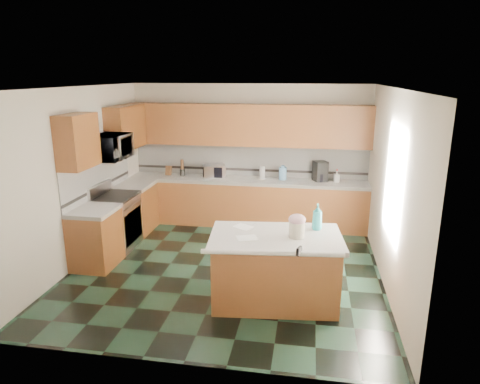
% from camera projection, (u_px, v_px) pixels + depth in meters
% --- Properties ---
extents(floor, '(4.60, 4.60, 0.00)m').
position_uv_depth(floor, '(227.00, 267.00, 6.58)').
color(floor, black).
rests_on(floor, ground).
extents(ceiling, '(4.60, 4.60, 0.00)m').
position_uv_depth(ceiling, '(225.00, 87.00, 5.86)').
color(ceiling, white).
rests_on(ceiling, ground).
extents(wall_back, '(4.60, 0.04, 2.70)m').
position_uv_depth(wall_back, '(249.00, 154.00, 8.42)').
color(wall_back, silver).
rests_on(wall_back, ground).
extents(wall_front, '(4.60, 0.04, 2.70)m').
position_uv_depth(wall_front, '(177.00, 243.00, 4.02)').
color(wall_front, silver).
rests_on(wall_front, ground).
extents(wall_left, '(0.04, 4.60, 2.70)m').
position_uv_depth(wall_left, '(79.00, 177.00, 6.59)').
color(wall_left, silver).
rests_on(wall_left, ground).
extents(wall_right, '(0.04, 4.60, 2.70)m').
position_uv_depth(wall_right, '(392.00, 190.00, 5.85)').
color(wall_right, silver).
rests_on(wall_right, ground).
extents(back_base_cab, '(4.60, 0.60, 0.86)m').
position_uv_depth(back_base_cab, '(246.00, 203.00, 8.37)').
color(back_base_cab, '#3C1D09').
rests_on(back_base_cab, ground).
extents(back_countertop, '(4.60, 0.64, 0.06)m').
position_uv_depth(back_countertop, '(246.00, 180.00, 8.24)').
color(back_countertop, white).
rests_on(back_countertop, back_base_cab).
extents(back_upper_cab, '(4.60, 0.33, 0.78)m').
position_uv_depth(back_upper_cab, '(248.00, 125.00, 8.09)').
color(back_upper_cab, '#3C1D09').
rests_on(back_upper_cab, wall_back).
extents(back_backsplash, '(4.60, 0.02, 0.63)m').
position_uv_depth(back_backsplash, '(249.00, 160.00, 8.43)').
color(back_backsplash, silver).
rests_on(back_backsplash, back_countertop).
extents(back_accent_band, '(4.60, 0.01, 0.05)m').
position_uv_depth(back_accent_band, '(249.00, 170.00, 8.47)').
color(back_accent_band, black).
rests_on(back_accent_band, back_countertop).
extents(left_base_cab_rear, '(0.60, 0.82, 0.86)m').
position_uv_depth(left_base_cab_rear, '(135.00, 209.00, 8.01)').
color(left_base_cab_rear, '#3C1D09').
rests_on(left_base_cab_rear, ground).
extents(left_counter_rear, '(0.64, 0.82, 0.06)m').
position_uv_depth(left_counter_rear, '(134.00, 185.00, 7.89)').
color(left_counter_rear, white).
rests_on(left_counter_rear, left_base_cab_rear).
extents(left_base_cab_front, '(0.60, 0.72, 0.86)m').
position_uv_depth(left_base_cab_front, '(96.00, 239.00, 6.56)').
color(left_base_cab_front, '#3C1D09').
rests_on(left_base_cab_front, ground).
extents(left_counter_front, '(0.64, 0.72, 0.06)m').
position_uv_depth(left_counter_front, '(93.00, 211.00, 6.44)').
color(left_counter_front, white).
rests_on(left_counter_front, left_base_cab_front).
extents(left_backsplash, '(0.02, 2.30, 0.63)m').
position_uv_depth(left_backsplash, '(98.00, 176.00, 7.14)').
color(left_backsplash, silver).
rests_on(left_backsplash, wall_left).
extents(left_accent_band, '(0.01, 2.30, 0.05)m').
position_uv_depth(left_accent_band, '(100.00, 187.00, 7.19)').
color(left_accent_band, black).
rests_on(left_accent_band, wall_left).
extents(left_upper_cab_rear, '(0.33, 1.09, 0.78)m').
position_uv_depth(left_upper_cab_rear, '(126.00, 127.00, 7.76)').
color(left_upper_cab_rear, '#3C1D09').
rests_on(left_upper_cab_rear, wall_left).
extents(left_upper_cab_front, '(0.33, 0.72, 0.78)m').
position_uv_depth(left_upper_cab_front, '(78.00, 141.00, 6.17)').
color(left_upper_cab_front, '#3C1D09').
rests_on(left_upper_cab_front, wall_left).
extents(range_body, '(0.60, 0.76, 0.88)m').
position_uv_depth(range_body, '(117.00, 223.00, 7.26)').
color(range_body, '#B7B7BC').
rests_on(range_body, ground).
extents(range_oven_door, '(0.02, 0.68, 0.55)m').
position_uv_depth(range_oven_door, '(133.00, 226.00, 7.22)').
color(range_oven_door, black).
rests_on(range_oven_door, range_body).
extents(range_cooktop, '(0.62, 0.78, 0.04)m').
position_uv_depth(range_cooktop, '(115.00, 197.00, 7.14)').
color(range_cooktop, black).
rests_on(range_cooktop, range_body).
extents(range_handle, '(0.02, 0.66, 0.02)m').
position_uv_depth(range_handle, '(133.00, 204.00, 7.12)').
color(range_handle, '#B7B7BC').
rests_on(range_handle, range_body).
extents(range_backguard, '(0.06, 0.76, 0.18)m').
position_uv_depth(range_backguard, '(100.00, 189.00, 7.14)').
color(range_backguard, '#B7B7BC').
rests_on(range_backguard, range_body).
extents(microwave, '(0.50, 0.73, 0.41)m').
position_uv_depth(microwave, '(111.00, 147.00, 6.91)').
color(microwave, '#B7B7BC').
rests_on(microwave, wall_left).
extents(island_base, '(1.64, 1.04, 0.86)m').
position_uv_depth(island_base, '(275.00, 271.00, 5.51)').
color(island_base, '#3C1D09').
rests_on(island_base, ground).
extents(island_top, '(1.75, 1.15, 0.06)m').
position_uv_depth(island_top, '(276.00, 237.00, 5.39)').
color(island_top, white).
rests_on(island_top, island_base).
extents(island_bullnose, '(1.65, 0.23, 0.06)m').
position_uv_depth(island_bullnose, '(272.00, 253.00, 4.92)').
color(island_bullnose, white).
rests_on(island_bullnose, island_base).
extents(treat_jar, '(0.20, 0.20, 0.20)m').
position_uv_depth(treat_jar, '(297.00, 230.00, 5.29)').
color(treat_jar, beige).
rests_on(treat_jar, island_top).
extents(treat_jar_lid, '(0.21, 0.21, 0.13)m').
position_uv_depth(treat_jar_lid, '(297.00, 219.00, 5.26)').
color(treat_jar_lid, '#E3AABC').
rests_on(treat_jar_lid, treat_jar).
extents(treat_jar_knob, '(0.07, 0.02, 0.02)m').
position_uv_depth(treat_jar_knob, '(297.00, 216.00, 5.24)').
color(treat_jar_knob, tan).
rests_on(treat_jar_knob, treat_jar_lid).
extents(treat_jar_knob_end_l, '(0.04, 0.04, 0.04)m').
position_uv_depth(treat_jar_knob_end_l, '(294.00, 216.00, 5.25)').
color(treat_jar_knob_end_l, tan).
rests_on(treat_jar_knob_end_l, treat_jar_lid).
extents(treat_jar_knob_end_r, '(0.04, 0.04, 0.04)m').
position_uv_depth(treat_jar_knob_end_r, '(300.00, 216.00, 5.24)').
color(treat_jar_knob_end_r, tan).
rests_on(treat_jar_knob_end_r, treat_jar_lid).
extents(soap_bottle_island, '(0.14, 0.14, 0.35)m').
position_uv_depth(soap_bottle_island, '(317.00, 217.00, 5.54)').
color(soap_bottle_island, teal).
rests_on(soap_bottle_island, island_top).
extents(paper_sheet_a, '(0.30, 0.26, 0.00)m').
position_uv_depth(paper_sheet_a, '(247.00, 238.00, 5.30)').
color(paper_sheet_a, white).
rests_on(paper_sheet_a, island_top).
extents(paper_sheet_b, '(0.30, 0.28, 0.00)m').
position_uv_depth(paper_sheet_b, '(243.00, 227.00, 5.67)').
color(paper_sheet_b, white).
rests_on(paper_sheet_b, island_top).
extents(clamp_body, '(0.07, 0.11, 0.09)m').
position_uv_depth(clamp_body, '(299.00, 251.00, 4.88)').
color(clamp_body, black).
rests_on(clamp_body, island_top).
extents(clamp_handle, '(0.02, 0.07, 0.02)m').
position_uv_depth(clamp_handle, '(299.00, 255.00, 4.83)').
color(clamp_handle, black).
rests_on(clamp_handle, island_top).
extents(knife_block, '(0.10, 0.14, 0.21)m').
position_uv_depth(knife_block, '(169.00, 171.00, 8.51)').
color(knife_block, '#472814').
rests_on(knife_block, back_countertop).
extents(utensil_crock, '(0.10, 0.10, 0.13)m').
position_uv_depth(utensil_crock, '(182.00, 172.00, 8.50)').
color(utensil_crock, black).
rests_on(utensil_crock, back_countertop).
extents(utensil_bundle, '(0.06, 0.06, 0.19)m').
position_uv_depth(utensil_bundle, '(182.00, 164.00, 8.46)').
color(utensil_bundle, '#472814').
rests_on(utensil_bundle, utensil_crock).
extents(toaster_oven, '(0.49, 0.41, 0.24)m').
position_uv_depth(toaster_oven, '(214.00, 171.00, 8.35)').
color(toaster_oven, '#B7B7BC').
rests_on(toaster_oven, back_countertop).
extents(toaster_oven_door, '(0.38, 0.01, 0.20)m').
position_uv_depth(toaster_oven_door, '(213.00, 173.00, 8.23)').
color(toaster_oven_door, black).
rests_on(toaster_oven_door, toaster_oven).
extents(paper_towel, '(0.10, 0.10, 0.23)m').
position_uv_depth(paper_towel, '(262.00, 173.00, 8.25)').
color(paper_towel, white).
rests_on(paper_towel, back_countertop).
extents(paper_towel_base, '(0.15, 0.15, 0.01)m').
position_uv_depth(paper_towel_base, '(262.00, 178.00, 8.28)').
color(paper_towel_base, '#B7B7BC').
rests_on(paper_towel_base, back_countertop).
extents(water_jug, '(0.15, 0.15, 0.24)m').
position_uv_depth(water_jug, '(283.00, 174.00, 8.15)').
color(water_jug, '#629CD2').
rests_on(water_jug, back_countertop).
extents(water_jug_neck, '(0.07, 0.07, 0.03)m').
position_uv_depth(water_jug_neck, '(283.00, 166.00, 8.11)').
color(water_jug_neck, '#629CD2').
rests_on(water_jug_neck, water_jug).
extents(coffee_maker, '(0.31, 0.32, 0.38)m').
position_uv_depth(coffee_maker, '(320.00, 171.00, 8.04)').
color(coffee_maker, black).
rests_on(coffee_maker, back_countertop).
extents(coffee_carafe, '(0.16, 0.16, 0.16)m').
position_uv_depth(coffee_carafe, '(320.00, 178.00, 8.02)').
color(coffee_carafe, black).
rests_on(coffee_carafe, back_countertop).
extents(soap_bottle_back, '(0.11, 0.11, 0.21)m').
position_uv_depth(soap_bottle_back, '(337.00, 176.00, 7.98)').
color(soap_bottle_back, white).
rests_on(soap_bottle_back, back_countertop).
extents(soap_back_cap, '(0.02, 0.02, 0.03)m').
position_uv_depth(soap_back_cap, '(337.00, 170.00, 7.95)').
color(soap_back_cap, red).
rests_on(soap_back_cap, soap_bottle_back).
extents(window_light_proxy, '(0.02, 1.40, 1.10)m').
position_uv_depth(window_light_proxy, '(393.00, 183.00, 5.63)').
color(window_light_proxy, white).
rests_on(window_light_proxy, wall_right).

